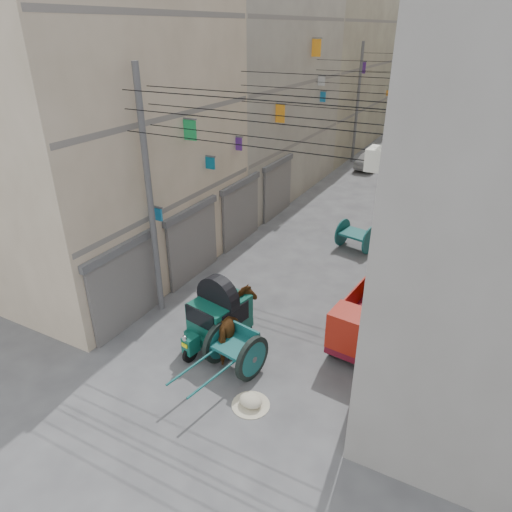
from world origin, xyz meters
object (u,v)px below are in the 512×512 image
Objects in this scene: distant_car_grey at (422,150)px; second_cart at (356,235)px; horse at (236,325)px; distant_car_white at (371,159)px; tonga_cart at (235,349)px; auto_rickshaw at (219,313)px; distant_car_green at (432,135)px; mini_truck at (361,327)px; feed_sack at (251,401)px.

second_cart is at bearing -106.85° from distant_car_grey.
horse is at bearing -109.57° from distant_car_grey.
second_cart is 13.53m from distant_car_white.
distant_car_white is (-2.95, 13.21, -0.05)m from second_cart.
distant_car_grey is at bearing 99.67° from tonga_cart.
second_cart is at bearing 88.84° from auto_rickshaw.
second_cart is (0.66, 9.32, -0.02)m from tonga_cart.
auto_rickshaw is at bearing 72.23° from distant_car_green.
mini_truck is 1.89× the size of second_cart.
auto_rickshaw is 0.71× the size of distant_car_white.
auto_rickshaw reaches higher than distant_car_green.
second_cart is at bearing -115.12° from horse.
auto_rickshaw reaches higher than tonga_cart.
mini_truck is (2.88, 2.53, 0.13)m from tonga_cart.
distant_car_grey is at bearing 76.11° from distant_car_green.
horse reaches higher than feed_sack.
second_cart reaches higher than distant_car_white.
auto_rickshaw is 31.54m from distant_car_green.
feed_sack is 28.30m from distant_car_grey.
tonga_cart is at bearing 74.24° from distant_car_green.
feed_sack is 33.48m from distant_car_green.
second_cart is 0.46× the size of distant_car_white.
mini_truck reaches higher than feed_sack.
mini_truck is 0.87× the size of distant_car_white.
distant_car_green is (-2.68, 29.87, -0.14)m from mini_truck.
distant_car_green is at bearing 73.64° from distant_car_grey.
mini_truck is at bearing 107.99° from distant_car_white.
distant_car_green reaches higher than feed_sack.
feed_sack is at bearing -106.39° from distant_car_grey.
feed_sack is at bearing 76.09° from distant_car_green.
horse is at bearing -84.56° from second_cart.
auto_rickshaw is 26.38m from distant_car_grey.
auto_rickshaw is 4.07× the size of feed_sack.
mini_truck is at bearing 79.72° from distant_car_green.
mini_truck is at bearing 63.24° from feed_sack.
tonga_cart reaches higher than feed_sack.
auto_rickshaw is 0.82× the size of mini_truck.
distant_car_green is (-0.45, 23.07, 0.01)m from second_cart.
horse is at bearing 128.99° from tonga_cart.
feed_sack is at bearing -74.92° from second_cart.
auto_rickshaw is 1.22× the size of horse.
mini_truck is 0.93× the size of distant_car_grey.
distant_car_grey is (0.34, 27.22, -0.13)m from tonga_cart.
second_cart is 10.41m from feed_sack.
tonga_cart is 27.22m from distant_car_grey.
distant_car_white is 1.08× the size of distant_car_grey.
tonga_cart is 22.65m from distant_car_white.
distant_car_white is (-3.36, 23.59, 0.45)m from feed_sack.
horse is 0.62× the size of distant_car_grey.
horse is at bearing 73.43° from distant_car_green.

